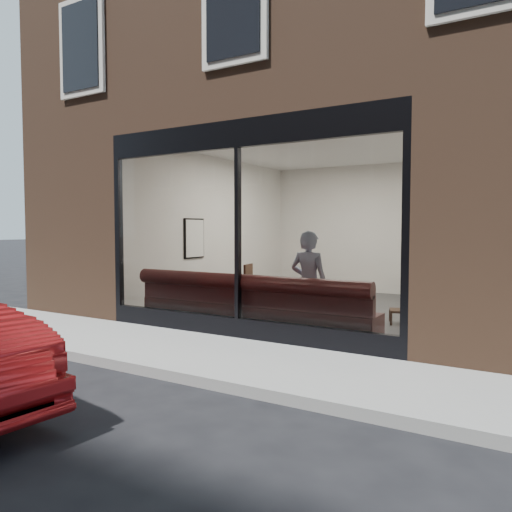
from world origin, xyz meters
The scene contains 21 objects.
ground centered at (0.00, 0.00, 0.00)m, with size 120.00×120.00×0.00m, color black.
sidewalk_near centered at (0.00, 1.00, 0.01)m, with size 40.00×2.00×0.01m, color gray.
kerb_near centered at (0.00, -0.05, 0.06)m, with size 40.00×0.10×0.12m, color gray.
host_building_pier_left centered at (-3.75, 8.00, 1.60)m, with size 2.50×12.00×3.20m, color brown.
host_building_backfill centered at (0.00, 11.00, 1.60)m, with size 5.00×6.00×3.20m, color brown.
cafe_floor centered at (0.00, 5.00, 0.02)m, with size 6.00×6.00×0.00m, color #2D2D30.
cafe_ceiling centered at (0.00, 5.00, 3.19)m, with size 6.00×6.00×0.00m, color white.
cafe_wall_back centered at (0.00, 7.99, 1.60)m, with size 5.00×5.00×0.00m, color silver.
cafe_wall_left centered at (-2.49, 5.00, 1.60)m, with size 6.00×6.00×0.00m, color silver.
cafe_wall_right centered at (2.49, 5.00, 1.60)m, with size 6.00×6.00×0.00m, color silver.
storefront_kick centered at (0.00, 2.05, 0.15)m, with size 5.00×0.10×0.30m, color black.
storefront_header centered at (0.00, 2.05, 3.00)m, with size 5.00×0.10×0.40m, color black.
storefront_mullion centered at (0.00, 2.05, 1.55)m, with size 0.06×0.10×2.50m, color black.
storefront_glass centered at (0.00, 2.02, 1.55)m, with size 4.80×4.80×0.00m, color white.
banquette centered at (0.00, 2.45, 0.23)m, with size 4.00×0.55×0.45m, color #3B1715.
person centered at (0.86, 2.66, 0.80)m, with size 0.58×0.38×1.59m, color #8C9AB6.
cafe_table_left centered at (-0.59, 3.54, 0.74)m, with size 0.55×0.55×0.04m, color black.
cafe_table_right centered at (1.00, 3.38, 0.74)m, with size 0.61×0.61×0.04m, color black.
cafe_chair_left centered at (-1.14, 3.81, 0.24)m, with size 0.43×0.43×0.04m, color black.
cafe_chair_right centered at (1.82, 4.31, 0.24)m, with size 0.38×0.38×0.04m, color black.
wall_poster centered at (-2.45, 4.15, 1.41)m, with size 0.02×0.58×0.77m, color white.
Camera 1 is at (4.02, -4.08, 1.64)m, focal length 35.00 mm.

